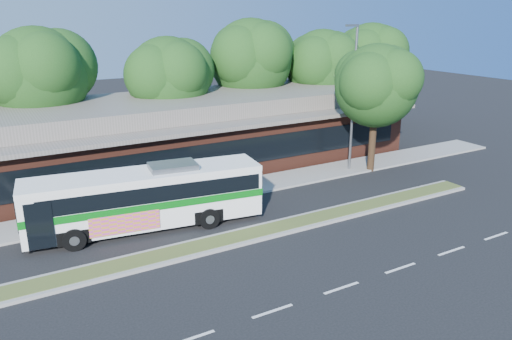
% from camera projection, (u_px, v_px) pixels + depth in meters
% --- Properties ---
extents(ground, '(120.00, 120.00, 0.00)m').
position_uv_depth(ground, '(271.00, 238.00, 22.58)').
color(ground, black).
rests_on(ground, ground).
extents(median_strip, '(26.00, 1.10, 0.15)m').
position_uv_depth(median_strip, '(264.00, 231.00, 23.05)').
color(median_strip, '#505D27').
rests_on(median_strip, ground).
extents(sidewalk, '(44.00, 2.60, 0.12)m').
position_uv_depth(sidewalk, '(211.00, 194.00, 27.85)').
color(sidewalk, gray).
rests_on(sidewalk, ground).
extents(plaza_building, '(33.20, 11.20, 4.45)m').
position_uv_depth(plaza_building, '(167.00, 134.00, 32.66)').
color(plaza_building, '#512519').
rests_on(plaza_building, ground).
extents(lamp_post, '(0.93, 0.18, 9.07)m').
position_uv_depth(lamp_post, '(353.00, 95.00, 30.60)').
color(lamp_post, slate).
rests_on(lamp_post, ground).
extents(tree_bg_b, '(6.69, 6.00, 9.00)m').
position_uv_depth(tree_bg_b, '(45.00, 73.00, 30.93)').
color(tree_bg_b, black).
rests_on(tree_bg_b, ground).
extents(tree_bg_c, '(6.24, 5.60, 8.26)m').
position_uv_depth(tree_bg_c, '(173.00, 76.00, 34.05)').
color(tree_bg_c, black).
rests_on(tree_bg_c, ground).
extents(tree_bg_d, '(6.91, 6.20, 9.37)m').
position_uv_depth(tree_bg_d, '(255.00, 58.00, 37.99)').
color(tree_bg_d, black).
rests_on(tree_bg_d, ground).
extents(tree_bg_e, '(6.47, 5.80, 8.50)m').
position_uv_depth(tree_bg_e, '(325.00, 64.00, 40.20)').
color(tree_bg_e, black).
rests_on(tree_bg_e, ground).
extents(tree_bg_f, '(6.69, 6.00, 8.92)m').
position_uv_depth(tree_bg_f, '(373.00, 56.00, 43.79)').
color(tree_bg_f, black).
rests_on(tree_bg_f, ground).
extents(transit_bus, '(11.01, 3.75, 3.03)m').
position_uv_depth(transit_bus, '(147.00, 194.00, 23.09)').
color(transit_bus, white).
rests_on(transit_bus, ground).
extents(sidewalk_tree, '(5.68, 5.10, 7.99)m').
position_uv_depth(sidewalk_tree, '(380.00, 83.00, 30.67)').
color(sidewalk_tree, black).
rests_on(sidewalk_tree, ground).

